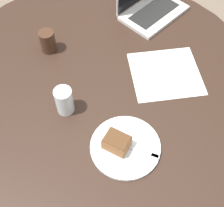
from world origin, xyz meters
TOP-DOWN VIEW (x-y plane):
  - ground_plane at (0.00, 0.00)m, footprint 12.00×12.00m
  - dining_table at (0.00, 0.00)m, footprint 1.38×1.38m
  - paper_document at (0.23, -0.15)m, footprint 0.38×0.37m
  - plate at (-0.11, -0.33)m, footprint 0.26×0.26m
  - cake_slice at (-0.14, -0.31)m, footprint 0.10×0.11m
  - fork at (-0.08, -0.38)m, footprint 0.11×0.15m
  - coffee_glass at (-0.10, 0.26)m, footprint 0.07×0.07m
  - water_glass at (-0.20, -0.06)m, footprint 0.07×0.07m
  - laptop at (0.43, 0.21)m, footprint 0.35×0.26m

SIDE VIEW (x-z plane):
  - ground_plane at x=0.00m, z-range 0.00..0.00m
  - dining_table at x=0.00m, z-range 0.22..0.94m
  - paper_document at x=0.23m, z-range 0.71..0.72m
  - plate at x=-0.11m, z-range 0.71..0.72m
  - fork at x=-0.08m, z-range 0.72..0.73m
  - cake_slice at x=-0.14m, z-range 0.72..0.78m
  - laptop at x=0.43m, z-range 0.64..0.86m
  - coffee_glass at x=-0.10m, z-range 0.71..0.81m
  - water_glass at x=-0.20m, z-range 0.71..0.83m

